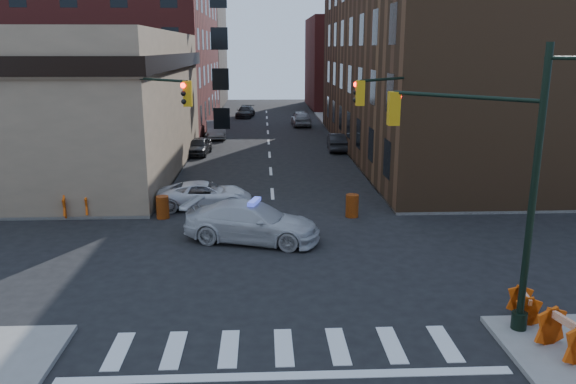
{
  "coord_description": "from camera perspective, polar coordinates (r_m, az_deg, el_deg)",
  "views": [
    {
      "loc": [
        -0.51,
        -20.68,
        7.99
      ],
      "look_at": [
        0.51,
        1.84,
        2.2
      ],
      "focal_mm": 35.0,
      "sensor_mm": 36.0,
      "label": 1
    }
  ],
  "objects": [
    {
      "name": "ground",
      "position": [
        22.17,
        -1.11,
        -6.72
      ],
      "size": [
        140.0,
        140.0,
        0.0
      ],
      "primitive_type": "plane",
      "color": "black",
      "rests_on": "ground"
    },
    {
      "name": "sidewalk_nw",
      "position": [
        58.5,
        -25.3,
        5.26
      ],
      "size": [
        34.0,
        54.5,
        0.15
      ],
      "primitive_type": "cube",
      "color": "gray",
      "rests_on": "ground"
    },
    {
      "name": "sidewalk_ne",
      "position": [
        58.91,
        21.06,
        5.73
      ],
      "size": [
        34.0,
        54.5,
        0.15
      ],
      "primitive_type": "cube",
      "color": "gray",
      "rests_on": "ground"
    },
    {
      "name": "bank_building",
      "position": [
        40.82,
        -26.7,
        7.99
      ],
      "size": [
        22.0,
        22.0,
        9.0
      ],
      "primitive_type": "cube",
      "color": "#917A5F",
      "rests_on": "ground"
    },
    {
      "name": "apartment_block",
      "position": [
        63.41,
        -20.01,
        17.22
      ],
      "size": [
        25.0,
        25.0,
        24.0
      ],
      "primitive_type": "cube",
      "color": "maroon",
      "rests_on": "ground"
    },
    {
      "name": "commercial_row_ne",
      "position": [
        45.25,
        15.14,
        12.68
      ],
      "size": [
        14.0,
        34.0,
        14.0
      ],
      "primitive_type": "cube",
      "color": "#503520",
      "rests_on": "ground"
    },
    {
      "name": "filler_nw",
      "position": [
        84.11,
        -13.63,
        14.03
      ],
      "size": [
        20.0,
        18.0,
        16.0
      ],
      "primitive_type": "cube",
      "color": "brown",
      "rests_on": "ground"
    },
    {
      "name": "filler_ne",
      "position": [
        80.03,
        8.04,
        12.85
      ],
      "size": [
        16.0,
        16.0,
        12.0
      ],
      "primitive_type": "cube",
      "color": "maroon",
      "rests_on": "ground"
    },
    {
      "name": "signal_pole_se",
      "position": [
        16.85,
        20.34,
        1.94
      ],
      "size": [
        5.4,
        5.27,
        8.0
      ],
      "rotation": [
        0.0,
        0.0,
        2.36
      ],
      "color": "black",
      "rests_on": "sidewalk_se"
    },
    {
      "name": "signal_pole_nw",
      "position": [
        26.8,
        -14.15,
        6.14
      ],
      "size": [
        3.58,
        3.67,
        8.0
      ],
      "rotation": [
        0.0,
        0.0,
        -0.79
      ],
      "color": "black",
      "rests_on": "sidewalk_nw"
    },
    {
      "name": "signal_pole_ne",
      "position": [
        27.04,
        11.07,
        6.38
      ],
      "size": [
        3.67,
        3.58,
        8.0
      ],
      "rotation": [
        0.0,
        0.0,
        -2.36
      ],
      "color": "black",
      "rests_on": "sidewalk_ne"
    },
    {
      "name": "tree_ne_near",
      "position": [
        47.57,
        7.19,
        8.87
      ],
      "size": [
        3.0,
        3.0,
        4.85
      ],
      "color": "black",
      "rests_on": "sidewalk_ne"
    },
    {
      "name": "tree_ne_far",
      "position": [
        55.44,
        5.79,
        9.69
      ],
      "size": [
        3.0,
        3.0,
        4.85
      ],
      "color": "black",
      "rests_on": "sidewalk_ne"
    },
    {
      "name": "police_car",
      "position": [
        23.87,
        -3.65,
        -3.06
      ],
      "size": [
        6.19,
        3.83,
        1.67
      ],
      "primitive_type": "imported",
      "rotation": [
        0.0,
        0.0,
        1.29
      ],
      "color": "silver",
      "rests_on": "ground"
    },
    {
      "name": "pickup",
      "position": [
        29.2,
        -8.45,
        -0.27
      ],
      "size": [
        4.95,
        2.53,
        1.34
      ],
      "primitive_type": "imported",
      "rotation": [
        0.0,
        0.0,
        1.64
      ],
      "color": "silver",
      "rests_on": "ground"
    },
    {
      "name": "parked_car_wnear",
      "position": [
        43.9,
        -9.05,
        4.62
      ],
      "size": [
        1.91,
        4.01,
        1.32
      ],
      "primitive_type": "imported",
      "rotation": [
        0.0,
        0.0,
        -0.09
      ],
      "color": "black",
      "rests_on": "ground"
    },
    {
      "name": "parked_car_wfar",
      "position": [
        51.9,
        -7.35,
        6.3
      ],
      "size": [
        2.17,
        4.86,
        1.55
      ],
      "primitive_type": "imported",
      "rotation": [
        0.0,
        0.0,
        0.12
      ],
      "color": "gray",
      "rests_on": "ground"
    },
    {
      "name": "parked_car_wdeep",
      "position": [
        67.49,
        -4.36,
        8.13
      ],
      "size": [
        2.41,
        4.69,
        1.3
      ],
      "primitive_type": "imported",
      "rotation": [
        0.0,
        0.0,
        -0.14
      ],
      "color": "black",
      "rests_on": "ground"
    },
    {
      "name": "parked_car_enear",
      "position": [
        45.34,
        5.07,
        5.11
      ],
      "size": [
        1.69,
        4.33,
        1.41
      ],
      "primitive_type": "imported",
      "rotation": [
        0.0,
        0.0,
        3.09
      ],
      "color": "black",
      "rests_on": "ground"
    },
    {
      "name": "parked_car_efar",
      "position": [
        59.79,
        1.34,
        7.52
      ],
      "size": [
        2.02,
        4.82,
        1.63
      ],
      "primitive_type": "imported",
      "rotation": [
        0.0,
        0.0,
        3.16
      ],
      "color": "#95979D",
      "rests_on": "ground"
    },
    {
      "name": "pedestrian_a",
      "position": [
        28.3,
        -15.81,
        -0.13
      ],
      "size": [
        0.82,
        0.63,
        2.0
      ],
      "primitive_type": "imported",
      "rotation": [
        0.0,
        0.0,
        -0.22
      ],
      "color": "black",
      "rests_on": "sidewalk_nw"
    },
    {
      "name": "pedestrian_b",
      "position": [
        29.96,
        -23.13,
        -0.18
      ],
      "size": [
        0.98,
        0.83,
        1.79
      ],
      "primitive_type": "imported",
      "rotation": [
        0.0,
        0.0,
        -0.19
      ],
      "color": "black",
      "rests_on": "sidewalk_nw"
    },
    {
      "name": "pedestrian_c",
      "position": [
        32.55,
        -19.92,
        1.02
      ],
      "size": [
        0.97,
        0.86,
        1.57
      ],
      "primitive_type": "imported",
      "rotation": [
        0.0,
        0.0,
        0.64
      ],
      "color": "#1E242D",
      "rests_on": "sidewalk_nw"
    },
    {
      "name": "barrel_road",
      "position": [
        27.46,
        6.52,
        -1.39
      ],
      "size": [
        0.7,
        0.7,
        1.12
      ],
      "primitive_type": "cylinder",
      "rotation": [
        0.0,
        0.0,
        0.14
      ],
      "color": "red",
      "rests_on": "ground"
    },
    {
      "name": "barrel_bank",
      "position": [
        27.74,
        -12.62,
        -1.51
      ],
      "size": [
        0.74,
        0.74,
        1.09
      ],
      "primitive_type": "cylinder",
      "rotation": [
        0.0,
        0.0,
        0.23
      ],
      "color": "#C65809",
      "rests_on": "ground"
    },
    {
      "name": "barricade_se_a",
      "position": [
        18.41,
        22.84,
        -10.58
      ],
      "size": [
        0.72,
        1.19,
        0.84
      ],
      "primitive_type": null,
      "rotation": [
        0.0,
        0.0,
        1.42
      ],
      "color": "#E5400A",
      "rests_on": "sidewalk_se"
    },
    {
      "name": "barricade_se_b",
      "position": [
        16.86,
        26.29,
        -12.95
      ],
      "size": [
        1.0,
        1.5,
        1.03
      ],
      "primitive_type": null,
      "rotation": [
        0.0,
        0.0,
        1.82
      ],
      "color": "#BF5F09",
      "rests_on": "sidewalk_se"
    },
    {
      "name": "barricade_nw_a",
      "position": [
        28.82,
        -20.69,
        -1.29
      ],
      "size": [
        1.43,
        0.85,
        1.01
      ],
      "primitive_type": null,
      "rotation": [
        0.0,
        0.0,
        0.13
      ],
      "color": "red",
      "rests_on": "sidewalk_nw"
    },
    {
      "name": "barricade_nw_b",
      "position": [
        31.76,
        -23.72,
        -0.28
      ],
      "size": [
        1.28,
        0.76,
        0.91
      ],
      "primitive_type": null,
      "rotation": [
        0.0,
        0.0,
        -0.14
      ],
      "color": "orange",
      "rests_on": "sidewalk_nw"
    }
  ]
}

